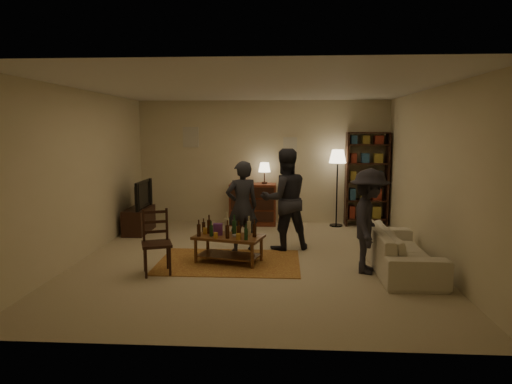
# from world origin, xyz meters

# --- Properties ---
(floor) EXTENTS (6.00, 6.00, 0.00)m
(floor) POSITION_xyz_m (0.00, 0.00, 0.00)
(floor) COLOR #C6B793
(floor) RESTS_ON ground
(room_shell) EXTENTS (6.00, 6.00, 6.00)m
(room_shell) POSITION_xyz_m (-0.65, 2.98, 1.81)
(room_shell) COLOR beige
(room_shell) RESTS_ON ground
(rug) EXTENTS (2.20, 1.50, 0.01)m
(rug) POSITION_xyz_m (-0.38, -0.20, 0.01)
(rug) COLOR brown
(rug) RESTS_ON ground
(coffee_table) EXTENTS (1.15, 0.82, 0.77)m
(coffee_table) POSITION_xyz_m (-0.39, -0.19, 0.39)
(coffee_table) COLOR brown
(coffee_table) RESTS_ON ground
(dining_chair) EXTENTS (0.52, 0.52, 0.95)m
(dining_chair) POSITION_xyz_m (-1.36, -0.77, 0.50)
(dining_chair) COLOR black
(dining_chair) RESTS_ON ground
(tv_stand) EXTENTS (0.40, 1.00, 1.06)m
(tv_stand) POSITION_xyz_m (-2.44, 1.80, 0.38)
(tv_stand) COLOR black
(tv_stand) RESTS_ON ground
(dresser) EXTENTS (1.00, 0.50, 1.36)m
(dresser) POSITION_xyz_m (-0.19, 2.71, 0.48)
(dresser) COLOR maroon
(dresser) RESTS_ON ground
(bookshelf) EXTENTS (0.90, 0.34, 2.02)m
(bookshelf) POSITION_xyz_m (2.25, 2.78, 1.03)
(bookshelf) COLOR black
(bookshelf) RESTS_ON ground
(floor_lamp) EXTENTS (0.36, 0.36, 1.65)m
(floor_lamp) POSITION_xyz_m (1.60, 2.65, 1.39)
(floor_lamp) COLOR black
(floor_lamp) RESTS_ON ground
(sofa) EXTENTS (0.81, 2.08, 0.61)m
(sofa) POSITION_xyz_m (2.20, -0.40, 0.30)
(sofa) COLOR beige
(sofa) RESTS_ON ground
(person_left) EXTENTS (0.66, 0.56, 1.55)m
(person_left) POSITION_xyz_m (-0.23, 0.47, 0.77)
(person_left) COLOR #24252B
(person_left) RESTS_ON ground
(person_right) EXTENTS (1.01, 0.90, 1.75)m
(person_right) POSITION_xyz_m (0.49, 0.69, 0.87)
(person_right) COLOR #25252C
(person_right) RESTS_ON ground
(person_by_sofa) EXTENTS (0.78, 1.08, 1.52)m
(person_by_sofa) POSITION_xyz_m (1.70, -0.56, 0.76)
(person_by_sofa) COLOR #26242C
(person_by_sofa) RESTS_ON ground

